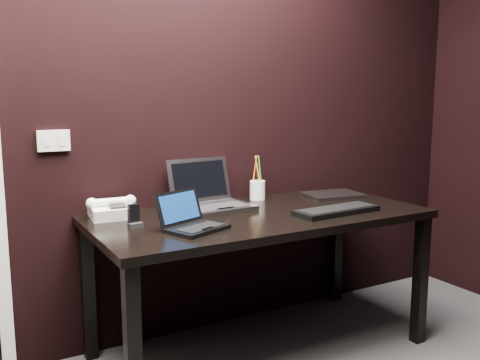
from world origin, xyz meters
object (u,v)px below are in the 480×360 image
desk (260,228)px  mobile_phone (134,218)px  closed_laptop (333,195)px  netbook (192,222)px  desk_phone (111,209)px  silver_laptop (211,200)px  pen_cup (257,189)px  ext_keyboard (337,210)px

desk → mobile_phone: (-0.65, 0.04, 0.12)m
closed_laptop → desk: bearing=-165.5°
netbook → mobile_phone: (-0.21, 0.17, 0.01)m
netbook → desk_phone: bearing=122.4°
desk → silver_laptop: silver_laptop is taller
desk_phone → pen_cup: 0.87m
desk_phone → netbook: bearing=-57.6°
desk → ext_keyboard: ext_keyboard is taller
netbook → desk_phone: (-0.25, 0.40, 0.01)m
mobile_phone → pen_cup: pen_cup is taller
ext_keyboard → desk_phone: 1.13m
desk → netbook: size_ratio=5.24×
netbook → pen_cup: (0.61, 0.44, 0.03)m
desk_phone → mobile_phone: bearing=-79.6°
silver_laptop → desk_phone: (-0.52, 0.05, -0.00)m
netbook → closed_laptop: bearing=15.5°
pen_cup → netbook: bearing=-144.2°
desk → mobile_phone: size_ratio=16.10×
silver_laptop → desk_phone: bearing=174.6°
mobile_phone → pen_cup: (0.82, 0.27, 0.02)m
desk → pen_cup: size_ratio=6.67×
silver_laptop → mobile_phone: (-0.48, -0.17, -0.01)m
closed_laptop → mobile_phone: bearing=-174.7°
netbook → ext_keyboard: bearing=-4.5°
silver_laptop → pen_cup: size_ratio=1.56×
desk → desk_phone: desk_phone is taller
desk_phone → pen_cup: (0.86, 0.05, 0.02)m
desk → desk_phone: 0.75m
netbook → desk_phone: 0.47m
desk_phone → pen_cup: size_ratio=0.96×
desk_phone → mobile_phone: size_ratio=2.32×
pen_cup → silver_laptop: bearing=-164.4°
netbook → mobile_phone: size_ratio=3.07×
desk → ext_keyboard: 0.40m
ext_keyboard → mobile_phone: mobile_phone is taller
netbook → closed_laptop: netbook is taller
ext_keyboard → pen_cup: 0.53m
mobile_phone → pen_cup: size_ratio=0.41×
netbook → mobile_phone: bearing=140.7°
netbook → pen_cup: pen_cup is taller
netbook → ext_keyboard: 0.78m
desk → netbook: bearing=-163.2°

